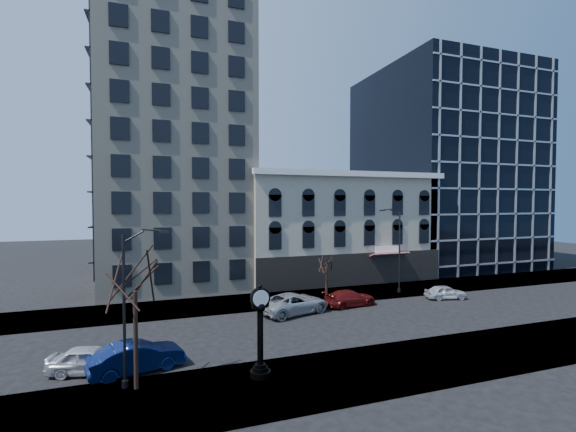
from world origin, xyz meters
name	(u,v)px	position (x,y,z in m)	size (l,w,h in m)	color
ground	(280,330)	(0.00, 0.00, 0.00)	(160.00, 160.00, 0.00)	black
sidewalk_far	(253,302)	(0.00, 8.00, 0.06)	(160.00, 6.00, 0.12)	gray
sidewalk_near	(326,377)	(0.00, -8.00, 0.06)	(160.00, 6.00, 0.12)	gray
cream_tower	(176,111)	(-6.11, 18.88, 19.32)	(15.90, 15.40, 42.50)	beige
victorian_row	(335,228)	(12.00, 15.89, 6.00)	(22.60, 11.19, 12.50)	#B5AD95
glass_office	(442,170)	(32.00, 20.91, 14.00)	(20.00, 20.15, 28.00)	black
street_clock	(260,335)	(-3.26, -6.96, 2.28)	(1.09, 1.09, 4.78)	black
street_lamp_near	(136,265)	(-9.22, -6.09, 6.06)	(2.03, 0.54, 7.87)	black
street_lamp_far	(394,228)	(14.04, 6.69, 6.57)	(2.21, 0.47, 8.55)	black
bare_tree_near	(135,270)	(-9.27, -6.31, 5.89)	(4.45, 4.45, 7.64)	black
bare_tree_far	(327,261)	(7.13, 7.56, 3.46)	(2.58, 2.58, 4.43)	black
car_near_a	(91,360)	(-11.68, -3.41, 0.72)	(1.70, 4.22, 1.44)	silver
car_near_b	(137,357)	(-9.34, -4.06, 0.81)	(1.72, 4.92, 1.62)	#0C194C
car_far_a	(294,303)	(2.39, 3.51, 0.84)	(2.78, 6.02, 1.67)	#A5A8AD
car_far_b	(350,298)	(7.78, 4.04, 0.70)	(1.96, 4.83, 1.40)	maroon
car_far_c	(445,292)	(17.52, 3.34, 0.65)	(1.53, 3.80, 1.29)	silver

